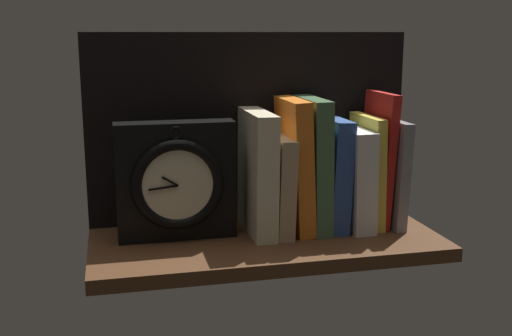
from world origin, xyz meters
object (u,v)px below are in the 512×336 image
(book_cream_twain, at_px, (257,172))
(book_white_catcher, at_px, (351,177))
(book_gray_chess, at_px, (387,171))
(framed_clock, at_px, (176,181))
(book_orange_pandolfini, at_px, (295,165))
(book_green_romantic, at_px, (312,164))
(book_blue_modern, at_px, (331,173))
(book_red_requiem, at_px, (378,159))
(book_tan_shortstories, at_px, (277,183))
(book_yellow_seinlanguage, at_px, (367,170))

(book_cream_twain, relative_size, book_white_catcher, 1.19)
(book_gray_chess, relative_size, framed_clock, 0.96)
(book_orange_pandolfini, distance_m, book_green_romantic, 0.04)
(book_orange_pandolfini, distance_m, book_blue_modern, 0.08)
(book_cream_twain, bearing_deg, book_blue_modern, 0.00)
(book_cream_twain, bearing_deg, book_red_requiem, 0.00)
(book_blue_modern, xyz_separation_m, book_red_requiem, (0.10, 0.00, 0.02))
(book_blue_modern, bearing_deg, book_green_romantic, 180.00)
(book_white_catcher, height_order, framed_clock, framed_clock)
(book_blue_modern, xyz_separation_m, framed_clock, (-0.30, -0.01, 0.00))
(book_orange_pandolfini, bearing_deg, book_cream_twain, 180.00)
(book_gray_chess, bearing_deg, framed_clock, -179.07)
(book_tan_shortstories, bearing_deg, book_yellow_seinlanguage, 0.00)
(book_tan_shortstories, relative_size, book_white_catcher, 0.95)
(book_tan_shortstories, distance_m, book_green_romantic, 0.08)
(book_orange_pandolfini, relative_size, book_blue_modern, 1.18)
(book_white_catcher, distance_m, framed_clock, 0.34)
(framed_clock, bearing_deg, book_gray_chess, 0.93)
(book_yellow_seinlanguage, distance_m, framed_clock, 0.37)
(book_cream_twain, bearing_deg, book_gray_chess, 0.00)
(book_cream_twain, height_order, book_green_romantic, book_green_romantic)
(book_red_requiem, height_order, book_gray_chess, book_red_requiem)
(book_green_romantic, height_order, book_yellow_seinlanguage, book_green_romantic)
(book_orange_pandolfini, xyz_separation_m, book_white_catcher, (0.11, 0.00, -0.03))
(book_blue_modern, relative_size, book_gray_chess, 1.03)
(book_red_requiem, bearing_deg, book_orange_pandolfini, 180.00)
(book_cream_twain, xyz_separation_m, framed_clock, (-0.15, -0.01, -0.01))
(book_green_romantic, relative_size, book_blue_modern, 1.18)
(book_white_catcher, xyz_separation_m, framed_clock, (-0.34, -0.01, 0.01))
(book_cream_twain, distance_m, book_green_romantic, 0.11)
(book_tan_shortstories, distance_m, book_gray_chess, 0.23)
(book_blue_modern, bearing_deg, framed_clock, -178.70)
(book_tan_shortstories, height_order, book_yellow_seinlanguage, book_yellow_seinlanguage)
(book_blue_modern, relative_size, framed_clock, 0.99)
(book_yellow_seinlanguage, xyz_separation_m, book_gray_chess, (0.04, 0.00, -0.00))
(book_tan_shortstories, bearing_deg, book_orange_pandolfini, 0.00)
(book_tan_shortstories, relative_size, book_orange_pandolfini, 0.73)
(book_yellow_seinlanguage, distance_m, book_red_requiem, 0.03)
(book_yellow_seinlanguage, height_order, book_gray_chess, book_yellow_seinlanguage)
(book_cream_twain, height_order, framed_clock, book_cream_twain)
(book_green_romantic, xyz_separation_m, book_gray_chess, (0.16, 0.00, -0.02))
(book_cream_twain, bearing_deg, book_white_catcher, 0.00)
(book_green_romantic, xyz_separation_m, book_white_catcher, (0.08, 0.00, -0.03))
(book_cream_twain, height_order, book_white_catcher, book_cream_twain)
(book_cream_twain, xyz_separation_m, book_orange_pandolfini, (0.07, 0.00, 0.01))
(book_tan_shortstories, bearing_deg, book_cream_twain, 180.00)
(book_blue_modern, bearing_deg, book_tan_shortstories, 180.00)
(book_cream_twain, distance_m, framed_clock, 0.15)
(book_blue_modern, relative_size, book_red_requiem, 0.82)
(book_blue_modern, xyz_separation_m, book_white_catcher, (0.04, 0.00, -0.01))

